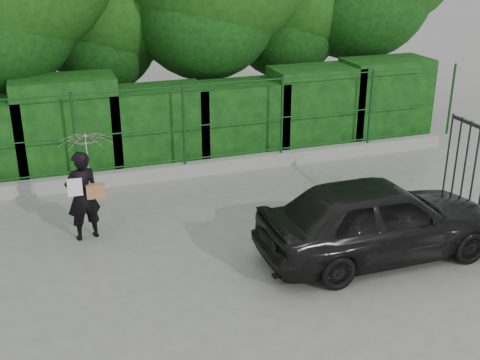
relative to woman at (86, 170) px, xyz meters
name	(u,v)px	position (x,y,z in m)	size (l,w,h in m)	color
ground	(231,279)	(1.89, -2.20, -1.26)	(80.00, 80.00, 0.00)	gray
kerb	(168,172)	(1.89, 2.30, -1.11)	(14.00, 0.25, 0.30)	#9E9E99
fence	(176,126)	(2.11, 2.30, -0.06)	(14.13, 0.06, 1.80)	#103E16
hedge	(160,123)	(1.96, 3.30, -0.27)	(14.20, 1.20, 2.21)	black
woman	(86,170)	(0.00, 0.00, 0.00)	(0.96, 0.97, 1.92)	black
car	(378,218)	(4.42, -2.26, -0.58)	(1.62, 4.03, 1.37)	black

